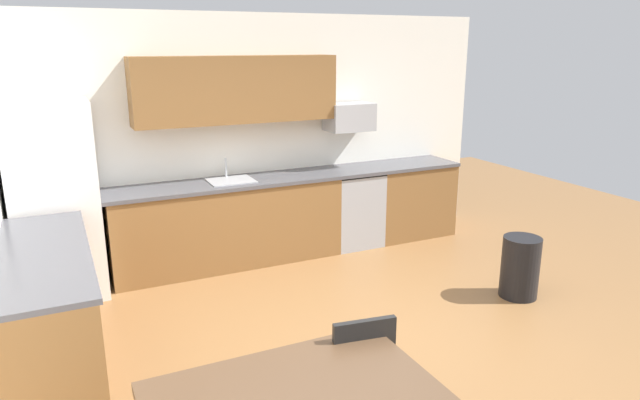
{
  "coord_description": "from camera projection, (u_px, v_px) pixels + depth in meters",
  "views": [
    {
      "loc": [
        -2.14,
        -3.49,
        2.38
      ],
      "look_at": [
        0.0,
        1.0,
        1.0
      ],
      "focal_mm": 31.88,
      "sensor_mm": 36.0,
      "label": 1
    }
  ],
  "objects": [
    {
      "name": "oven_range",
      "position": [
        352.0,
        208.0,
        6.87
      ],
      "size": [
        0.6,
        0.6,
        0.91
      ],
      "color": "#999BA0",
      "rests_on": "ground"
    },
    {
      "name": "microwave",
      "position": [
        349.0,
        117.0,
        6.67
      ],
      "size": [
        0.54,
        0.36,
        0.32
      ],
      "primitive_type": "cube",
      "color": "#9EA0A5"
    },
    {
      "name": "trash_bin",
      "position": [
        520.0,
        267.0,
        5.45
      ],
      "size": [
        0.36,
        0.36,
        0.6
      ],
      "primitive_type": "cylinder",
      "color": "black",
      "rests_on": "ground"
    },
    {
      "name": "sink_faucet",
      "position": [
        226.0,
        169.0,
        6.25
      ],
      "size": [
        0.02,
        0.02,
        0.24
      ],
      "primitive_type": "cylinder",
      "color": "#B2B5BA",
      "rests_on": "countertop_back"
    },
    {
      "name": "refrigerator",
      "position": [
        55.0,
        202.0,
        5.33
      ],
      "size": [
        0.76,
        0.7,
        1.87
      ],
      "primitive_type": "cube",
      "color": "white",
      "rests_on": "ground"
    },
    {
      "name": "upper_cabinets_back",
      "position": [
        237.0,
        89.0,
        6.04
      ],
      "size": [
        2.2,
        0.34,
        0.7
      ],
      "primitive_type": "cube",
      "color": "brown"
    },
    {
      "name": "countertop_left",
      "position": [
        42.0,
        255.0,
        4.05
      ],
      "size": [
        0.64,
        2.0,
        0.04
      ],
      "primitive_type": "cube",
      "color": "#4C4C51",
      "rests_on": "cabinet_run_left"
    },
    {
      "name": "countertop_back",
      "position": [
        270.0,
        179.0,
        6.31
      ],
      "size": [
        4.8,
        0.64,
        0.04
      ],
      "primitive_type": "cube",
      "color": "#4C4C51",
      "rests_on": "cabinet_run_back"
    },
    {
      "name": "cabinet_run_back_right",
      "position": [
        409.0,
        200.0,
        7.21
      ],
      "size": [
        1.05,
        0.6,
        0.9
      ],
      "primitive_type": "cube",
      "color": "brown",
      "rests_on": "ground"
    },
    {
      "name": "cabinet_run_back",
      "position": [
        228.0,
        225.0,
        6.23
      ],
      "size": [
        2.5,
        0.6,
        0.9
      ],
      "primitive_type": "cube",
      "color": "brown",
      "rests_on": "ground"
    },
    {
      "name": "ground_plane",
      "position": [
        374.0,
        350.0,
        4.56
      ],
      "size": [
        12.0,
        12.0,
        0.0
      ],
      "primitive_type": "plane",
      "color": "olive"
    },
    {
      "name": "sink_basin",
      "position": [
        231.0,
        186.0,
        6.14
      ],
      "size": [
        0.48,
        0.4,
        0.14
      ],
      "primitive_type": "cube",
      "color": "#A5A8AD",
      "rests_on": "countertop_back"
    },
    {
      "name": "cabinet_run_left",
      "position": [
        50.0,
        314.0,
        4.18
      ],
      "size": [
        0.6,
        2.0,
        0.9
      ],
      "primitive_type": "cube",
      "color": "brown",
      "rests_on": "ground"
    },
    {
      "name": "wall_back",
      "position": [
        258.0,
        136.0,
        6.5
      ],
      "size": [
        5.8,
        0.1,
        2.7
      ],
      "primitive_type": "cube",
      "color": "white",
      "rests_on": "ground"
    },
    {
      "name": "chair_near_table",
      "position": [
        371.0,
        384.0,
        3.23
      ],
      "size": [
        0.45,
        0.45,
        0.85
      ],
      "color": "black",
      "rests_on": "ground"
    }
  ]
}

